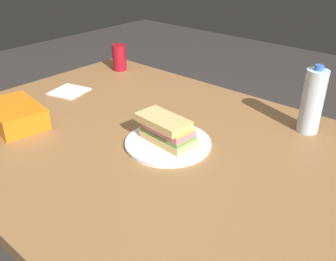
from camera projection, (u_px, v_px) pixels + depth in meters
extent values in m
cube|color=olive|center=(159.00, 148.00, 1.17)|extent=(1.58, 1.06, 0.04)
cylinder|color=brown|center=(120.00, 132.00, 2.05)|extent=(0.07, 0.07, 0.71)
cylinder|color=white|center=(168.00, 143.00, 1.14)|extent=(0.27, 0.27, 0.01)
cube|color=#DBB26B|center=(168.00, 138.00, 1.14)|extent=(0.18, 0.11, 0.02)
cube|color=#599E3F|center=(168.00, 133.00, 1.13)|extent=(0.17, 0.10, 0.01)
cube|color=#C6727A|center=(168.00, 129.00, 1.12)|extent=(0.16, 0.10, 0.02)
cube|color=yellow|center=(168.00, 126.00, 1.11)|extent=(0.16, 0.09, 0.01)
cube|color=#DBB26B|center=(164.00, 120.00, 1.11)|extent=(0.18, 0.11, 0.02)
cylinder|color=maroon|center=(119.00, 57.00, 1.75)|extent=(0.07, 0.07, 0.12)
cube|color=orange|center=(15.00, 115.00, 1.26)|extent=(0.25, 0.18, 0.07)
cylinder|color=silver|center=(312.00, 102.00, 1.18)|extent=(0.07, 0.07, 0.21)
cylinder|color=blue|center=(319.00, 68.00, 1.13)|extent=(0.03, 0.03, 0.02)
cube|color=white|center=(69.00, 91.00, 1.53)|extent=(0.16, 0.16, 0.01)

